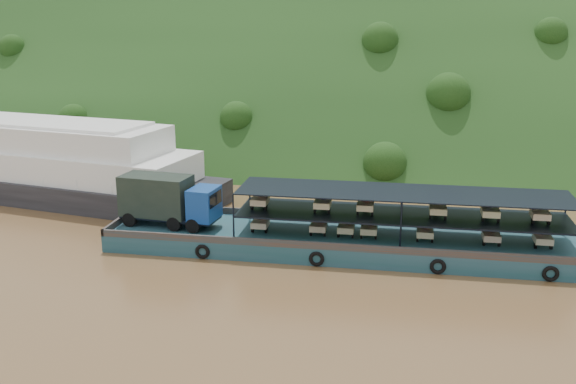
# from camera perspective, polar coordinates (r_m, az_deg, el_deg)

# --- Properties ---
(ground) EXTENTS (160.00, 160.00, 0.00)m
(ground) POSITION_cam_1_polar(r_m,az_deg,el_deg) (47.51, 1.76, -4.78)
(ground) COLOR brown
(ground) RESTS_ON ground
(hillside) EXTENTS (140.00, 39.60, 39.60)m
(hillside) POSITION_cam_1_polar(r_m,az_deg,el_deg) (82.06, 5.36, 3.78)
(hillside) COLOR #163212
(hillside) RESTS_ON ground
(cargo_barge) EXTENTS (35.00, 7.18, 4.95)m
(cargo_barge) POSITION_cam_1_polar(r_m,az_deg,el_deg) (46.47, 3.59, -3.65)
(cargo_barge) COLOR #144248
(cargo_barge) RESTS_ON ground
(passenger_ferry) EXTENTS (36.26, 15.34, 7.13)m
(passenger_ferry) POSITION_cam_1_polar(r_m,az_deg,el_deg) (64.35, -21.00, 2.43)
(passenger_ferry) COLOR black
(passenger_ferry) RESTS_ON ground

